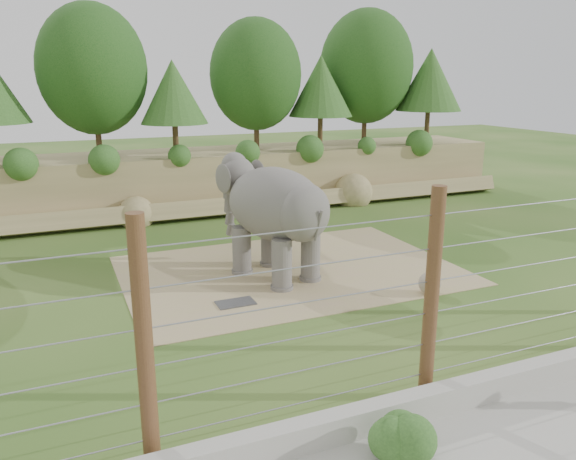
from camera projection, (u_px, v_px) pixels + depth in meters
name	position (u px, v px, depth m)	size (l,w,h in m)	color
ground	(318.00, 309.00, 14.44)	(90.00, 90.00, 0.00)	#285516
back_embankment	(206.00, 119.00, 24.88)	(30.00, 5.52, 8.77)	olive
dirt_patch	(290.00, 270.00, 17.29)	(10.00, 7.00, 0.02)	tan
drain_grate	(236.00, 303.00, 14.73)	(1.00, 0.60, 0.03)	#262628
elephant	(275.00, 221.00, 16.32)	(1.82, 4.25, 3.44)	slate
stone_ball	(430.00, 283.00, 15.31)	(0.61, 0.61, 0.61)	gray
retaining_wall	(442.00, 399.00, 9.94)	(26.00, 0.35, 0.50)	#B4B3A7
barrier_fence	(432.00, 297.00, 9.92)	(20.26, 0.26, 4.00)	#512F1C
walkway_shrub	(397.00, 437.00, 8.62)	(0.79, 0.79, 0.79)	#2C5120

